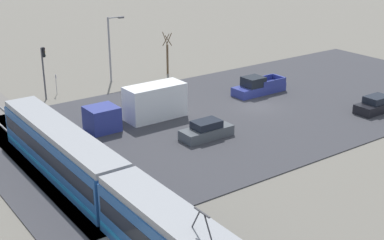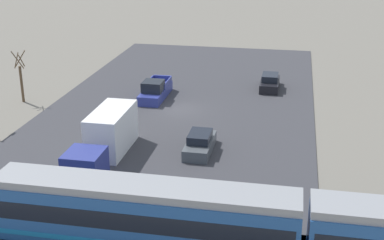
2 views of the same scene
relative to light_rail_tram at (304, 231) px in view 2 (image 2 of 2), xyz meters
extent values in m
plane|color=slate|center=(10.72, -20.61, -1.70)|extent=(320.00, 320.00, 0.00)
cube|color=#38383D|center=(10.72, -20.61, -1.66)|extent=(23.41, 50.36, 0.08)
cube|color=slate|center=(10.72, 0.00, -1.66)|extent=(75.84, 4.40, 0.08)
cube|color=gray|center=(10.72, -0.72, -1.55)|extent=(74.32, 0.10, 0.14)
cube|color=#235193|center=(8.06, 0.00, -0.16)|extent=(15.76, 2.55, 2.92)
cube|color=black|center=(8.06, 0.00, 0.19)|extent=(15.29, 2.58, 0.97)
cube|color=#1970AD|center=(8.06, 0.00, -1.06)|extent=(15.61, 2.59, 0.28)
cube|color=gray|center=(8.06, 0.00, 1.51)|extent=(15.76, 2.34, 0.42)
cube|color=navy|center=(13.64, -5.88, -0.59)|extent=(2.35, 2.52, 2.06)
cube|color=white|center=(13.64, -11.09, -0.10)|extent=(2.35, 5.36, 3.03)
cube|color=#196B38|center=(14.82, -11.09, 0.20)|extent=(0.02, 2.68, 0.76)
cube|color=navy|center=(13.65, -23.49, -1.18)|extent=(1.98, 5.79, 0.88)
cube|color=black|center=(13.65, -22.68, -0.26)|extent=(1.82, 1.97, 0.95)
cube|color=navy|center=(14.56, -24.70, -0.48)|extent=(0.12, 2.89, 0.51)
cube|color=navy|center=(12.75, -24.70, -0.48)|extent=(0.12, 2.89, 0.51)
cube|color=navy|center=(13.65, -26.26, -0.48)|extent=(1.82, 0.23, 0.51)
cube|color=red|center=(14.42, -26.35, -0.91)|extent=(0.14, 0.04, 0.18)
cube|color=#4C5156|center=(7.32, -11.98, -1.20)|extent=(1.78, 4.39, 0.83)
cube|color=black|center=(7.32, -11.98, -0.48)|extent=(1.53, 2.28, 0.61)
cube|color=black|center=(3.24, -28.41, -1.19)|extent=(1.79, 4.34, 0.86)
cube|color=black|center=(3.24, -28.41, -0.45)|extent=(1.54, 2.26, 0.63)
cylinder|color=brown|center=(25.42, -20.14, 0.00)|extent=(0.24, 0.24, 3.39)
cylinder|color=brown|center=(25.67, -20.14, 2.23)|extent=(0.09, 0.95, 1.30)
cylinder|color=brown|center=(25.42, -19.89, 2.35)|extent=(1.14, 0.09, 1.58)
cylinder|color=brown|center=(25.17, -20.14, 2.23)|extent=(0.09, 0.95, 1.30)
cylinder|color=brown|center=(25.42, -20.39, 2.35)|extent=(1.14, 0.09, 1.58)
camera|label=1|loc=(-24.43, 12.35, 14.80)|focal=50.00mm
camera|label=2|loc=(1.07, 22.98, 14.12)|focal=50.00mm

